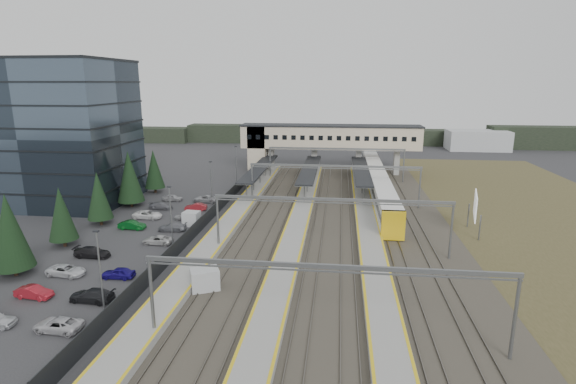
# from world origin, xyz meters

# --- Properties ---
(ground) EXTENTS (220.00, 220.00, 0.00)m
(ground) POSITION_xyz_m (0.00, 0.00, 0.00)
(ground) COLOR #2B2B2D
(ground) RESTS_ON ground
(office_building) EXTENTS (24.30, 18.30, 24.30)m
(office_building) POSITION_xyz_m (-36.00, 12.00, 12.19)
(office_building) COLOR #384554
(office_building) RESTS_ON ground
(conifer_row) EXTENTS (4.42, 49.82, 9.50)m
(conifer_row) POSITION_xyz_m (-22.00, -3.86, 4.84)
(conifer_row) COLOR black
(conifer_row) RESTS_ON ground
(car_park) EXTENTS (10.49, 44.61, 1.29)m
(car_park) POSITION_xyz_m (-13.54, -6.91, 0.60)
(car_park) COLOR #BABCC0
(car_park) RESTS_ON ground
(lampposts) EXTENTS (0.50, 53.25, 8.07)m
(lampposts) POSITION_xyz_m (-8.00, 1.25, 4.34)
(lampposts) COLOR slate
(lampposts) RESTS_ON ground
(fence) EXTENTS (0.08, 90.00, 2.00)m
(fence) POSITION_xyz_m (-6.50, 5.00, 1.00)
(fence) COLOR #26282B
(fence) RESTS_ON ground
(relay_cabin_near) EXTENTS (3.37, 3.01, 2.31)m
(relay_cabin_near) POSITION_xyz_m (-0.36, -19.20, 1.16)
(relay_cabin_near) COLOR #A9ACAF
(relay_cabin_near) RESTS_ON ground
(relay_cabin_far) EXTENTS (2.44, 2.11, 2.08)m
(relay_cabin_far) POSITION_xyz_m (-8.62, 1.31, 1.04)
(relay_cabin_far) COLOR #A9ACAF
(relay_cabin_far) RESTS_ON ground
(rail_corridor) EXTENTS (34.00, 90.00, 0.92)m
(rail_corridor) POSITION_xyz_m (9.34, 5.00, 0.29)
(rail_corridor) COLOR #3B372E
(rail_corridor) RESTS_ON ground
(canopies) EXTENTS (23.10, 30.00, 3.28)m
(canopies) POSITION_xyz_m (7.00, 27.00, 3.92)
(canopies) COLOR black
(canopies) RESTS_ON ground
(footbridge) EXTENTS (40.40, 6.40, 11.20)m
(footbridge) POSITION_xyz_m (7.70, 42.00, 7.93)
(footbridge) COLOR #C1AD93
(footbridge) RESTS_ON ground
(gantries) EXTENTS (28.40, 62.28, 7.17)m
(gantries) POSITION_xyz_m (12.00, 3.00, 6.00)
(gantries) COLOR slate
(gantries) RESTS_ON ground
(train) EXTENTS (3.10, 64.77, 3.90)m
(train) POSITION_xyz_m (20.00, 29.41, 2.22)
(train) COLOR silver
(train) RESTS_ON ground
(billboard) EXTENTS (1.75, 6.47, 5.75)m
(billboard) POSITION_xyz_m (31.48, 2.19, 3.91)
(billboard) COLOR slate
(billboard) RESTS_ON ground
(scrub_east) EXTENTS (34.00, 120.00, 0.06)m
(scrub_east) POSITION_xyz_m (45.00, 5.00, 0.03)
(scrub_east) COLOR #444023
(scrub_east) RESTS_ON ground
(treeline_far) EXTENTS (170.00, 19.00, 7.00)m
(treeline_far) POSITION_xyz_m (23.81, 92.28, 2.95)
(treeline_far) COLOR black
(treeline_far) RESTS_ON ground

